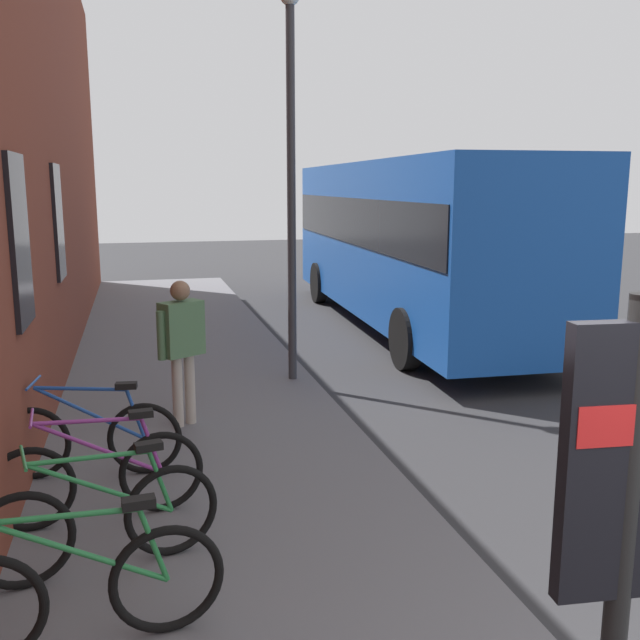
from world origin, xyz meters
name	(u,v)px	position (x,y,z in m)	size (l,w,h in m)	color
ground	(436,428)	(6.00, -1.00, 0.00)	(60.00, 60.00, 0.00)	#2D2D30
sidewalk_pavement	(194,394)	(8.00, 1.75, 0.06)	(24.00, 3.50, 0.12)	slate
station_facade	(26,122)	(8.99, 3.80, 3.75)	(22.00, 0.65, 7.50)	brown
bicycle_by_door	(80,591)	(2.54, 2.85, 0.51)	(0.48, 1.77, 0.97)	black
bicycle_mid_rack	(101,521)	(3.45, 2.77, 0.51)	(0.54, 1.74, 0.97)	black
bicycle_leaning_wall	(99,477)	(4.28, 2.82, 0.51)	(0.48, 1.77, 0.97)	black
bicycle_far_end	(90,438)	(5.26, 2.95, 0.51)	(0.48, 1.76, 0.97)	black
transit_info_sign	(626,499)	(0.60, 0.64, 1.72)	(0.14, 0.56, 2.40)	black
city_bus	(410,234)	(12.05, -3.00, 1.92)	(10.60, 3.00, 3.35)	#1951B2
pedestrian_by_facade	(182,338)	(6.57, 1.97, 1.17)	(0.47, 0.57, 1.72)	#B2A599
street_lamp	(291,155)	(8.23, 0.30, 3.31)	(0.28, 0.28, 5.41)	#333338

